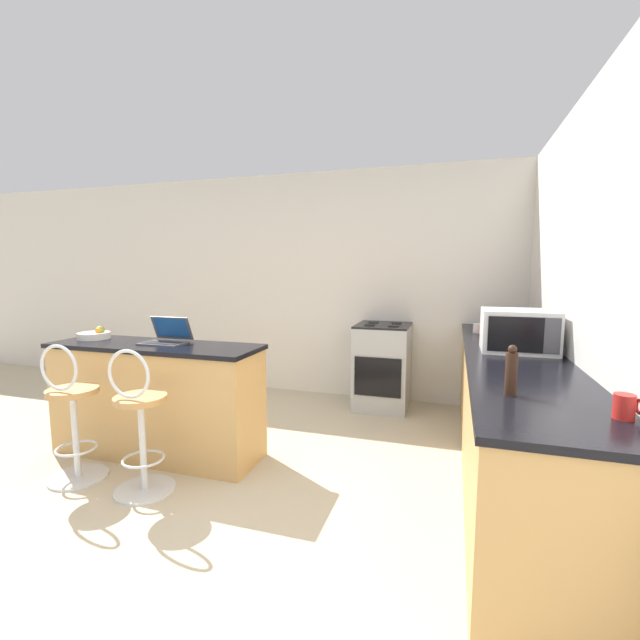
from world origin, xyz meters
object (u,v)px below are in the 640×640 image
(stove_range, at_px, (382,366))
(fruit_bowl, at_px, (95,335))
(toaster, at_px, (502,327))
(mug_red, at_px, (625,407))
(bar_stool_far, at_px, (140,426))
(microwave, at_px, (519,331))
(mug_white, at_px, (478,328))
(pepper_mill, at_px, (511,371))
(bar_stool_near, at_px, (72,417))
(laptop, at_px, (167,336))

(stove_range, bearing_deg, fruit_bowl, -142.70)
(fruit_bowl, bearing_deg, toaster, 18.51)
(mug_red, bearing_deg, bar_stool_far, 173.16)
(microwave, distance_m, mug_white, 0.88)
(bar_stool_far, xyz_separation_m, fruit_bowl, (-0.92, 0.59, 0.48))
(mug_white, xyz_separation_m, pepper_mill, (0.05, -2.01, 0.07))
(fruit_bowl, bearing_deg, bar_stool_far, -32.41)
(bar_stool_near, distance_m, mug_red, 3.26)
(fruit_bowl, height_order, pepper_mill, pepper_mill)
(mug_white, relative_size, fruit_bowl, 0.39)
(microwave, bearing_deg, fruit_bowl, -171.84)
(microwave, height_order, mug_red, microwave)
(bar_stool_far, distance_m, mug_red, 2.69)
(mug_white, bearing_deg, bar_stool_far, -138.86)
(toaster, distance_m, pepper_mill, 1.79)
(microwave, height_order, pepper_mill, microwave)
(mug_white, relative_size, pepper_mill, 0.42)
(microwave, distance_m, stove_range, 1.76)
(laptop, distance_m, fruit_bowl, 0.70)
(bar_stool_near, relative_size, pepper_mill, 4.14)
(mug_white, xyz_separation_m, fruit_bowl, (-3.11, -1.32, -0.01))
(bar_stool_near, xyz_separation_m, stove_range, (1.83, 2.24, -0.01))
(mug_white, bearing_deg, pepper_mill, -88.62)
(bar_stool_near, xyz_separation_m, bar_stool_far, (0.58, 0.00, 0.00))
(bar_stool_near, height_order, microwave, microwave)
(toaster, relative_size, pepper_mill, 1.02)
(mug_white, height_order, fruit_bowl, fruit_bowl)
(microwave, xyz_separation_m, mug_white, (-0.23, 0.84, -0.11))
(microwave, distance_m, toaster, 0.63)
(fruit_bowl, bearing_deg, mug_white, 23.03)
(pepper_mill, bearing_deg, toaster, 85.90)
(bar_stool_near, bearing_deg, bar_stool_far, 0.00)
(bar_stool_far, relative_size, mug_red, 9.87)
(bar_stool_near, height_order, laptop, laptop)
(laptop, xyz_separation_m, stove_range, (1.47, 1.64, -0.51))
(laptop, distance_m, mug_white, 2.73)
(bar_stool_far, bearing_deg, stove_range, 60.83)
(bar_stool_far, bearing_deg, mug_white, 41.14)
(bar_stool_far, bearing_deg, pepper_mill, -2.54)
(laptop, distance_m, pepper_mill, 2.55)
(bar_stool_near, bearing_deg, stove_range, 50.81)
(laptop, relative_size, microwave, 0.70)
(bar_stool_far, bearing_deg, mug_red, -6.84)
(stove_range, bearing_deg, pepper_mill, -67.35)
(bar_stool_far, xyz_separation_m, mug_red, (2.63, -0.31, 0.49))
(bar_stool_near, bearing_deg, toaster, 29.86)
(mug_red, bearing_deg, mug_white, 101.27)
(bar_stool_far, bearing_deg, bar_stool_near, 180.00)
(fruit_bowl, bearing_deg, bar_stool_near, -59.43)
(microwave, height_order, stove_range, microwave)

